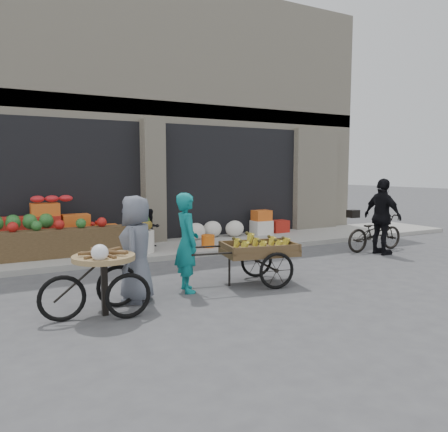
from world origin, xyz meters
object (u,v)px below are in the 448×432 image
banana_cart (257,248)px  bicycle (375,233)px  pineapple_bin (143,241)px  tricycle_cart (104,275)px  vendor_grey (136,249)px  fire_hydrant (188,233)px  vendor_woman (187,242)px  orange_bucket (208,241)px  seated_person (151,228)px  cyclist (383,217)px

banana_cart → bicycle: 4.44m
pineapple_bin → tricycle_cart: tricycle_cart is taller
tricycle_cart → vendor_grey: bearing=36.9°
fire_hydrant → vendor_grey: vendor_grey is taller
pineapple_bin → banana_cart: 3.33m
vendor_woman → tricycle_cart: vendor_woman is taller
pineapple_bin → fire_hydrant: fire_hydrant is taller
orange_bucket → banana_cart: size_ratio=0.14×
bicycle → tricycle_cart: bearing=104.5°
bicycle → pineapple_bin: bearing=71.1°
fire_hydrant → vendor_woman: size_ratio=0.44×
seated_person → bicycle: seated_person is taller
seated_person → vendor_woman: (-0.62, -3.62, 0.22)m
seated_person → bicycle: size_ratio=0.54×
pineapple_bin → orange_bucket: (1.60, -0.10, -0.10)m
pineapple_bin → orange_bucket: size_ratio=1.62×
banana_cart → vendor_grey: 2.15m
vendor_grey → bicycle: (6.40, 1.28, -0.35)m
fire_hydrant → tricycle_cart: 4.51m
orange_bucket → cyclist: size_ratio=0.18×
seated_person → vendor_grey: vendor_grey is taller
tricycle_cart → pineapple_bin: bearing=65.5°
fire_hydrant → vendor_grey: size_ratio=0.44×
cyclist → vendor_woman: bearing=98.6°
banana_cart → tricycle_cart: tricycle_cart is taller
tricycle_cart → vendor_grey: 0.77m
vendor_woman → cyclist: 5.36m
orange_bucket → vendor_grey: size_ratio=0.20×
vendor_woman → bicycle: vendor_woman is taller
vendor_grey → pineapple_bin: bearing=-170.8°
fire_hydrant → seated_person: size_ratio=0.76×
orange_bucket → vendor_grey: vendor_grey is taller
vendor_woman → bicycle: bearing=-70.5°
orange_bucket → bicycle: (3.69, -1.78, 0.18)m
bicycle → cyclist: size_ratio=0.96×
vendor_grey → banana_cart: bearing=118.6°
fire_hydrant → bicycle: size_ratio=0.41×
vendor_woman → cyclist: bearing=-74.3°
fire_hydrant → cyclist: 4.59m
banana_cart → vendor_woman: vendor_woman is taller
fire_hydrant → banana_cart: bearing=-91.1°
fire_hydrant → tricycle_cart: tricycle_cart is taller
vendor_woman → vendor_grey: bearing=106.7°
orange_bucket → vendor_grey: (-2.70, -3.06, 0.53)m
orange_bucket → tricycle_cart: 4.81m
seated_person → vendor_woman: size_ratio=0.57×
seated_person → vendor_grey: 4.06m
fire_hydrant → vendor_woman: bearing=-113.9°
seated_person → bicycle: bearing=-36.9°
vendor_grey → bicycle: vendor_grey is taller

